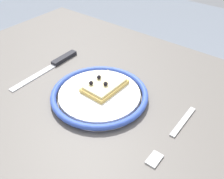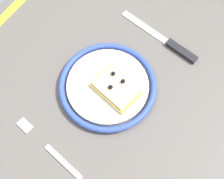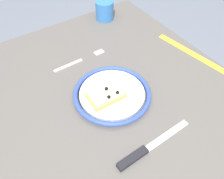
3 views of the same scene
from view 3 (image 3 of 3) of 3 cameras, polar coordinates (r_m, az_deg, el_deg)
name	(u,v)px [view 3 (image 3 of 3)]	position (r m, az deg, el deg)	size (l,w,h in m)	color
dining_table	(121,121)	(0.81, 2.16, -7.57)	(1.01, 0.78, 0.77)	#5B5651
plate	(112,94)	(0.73, 0.02, -1.06)	(0.24, 0.24, 0.02)	white
pizza_slice_near	(106,95)	(0.71, -1.44, -1.25)	(0.08, 0.11, 0.03)	tan
knife	(143,152)	(0.63, 7.35, -14.57)	(0.03, 0.24, 0.01)	silver
fork	(80,60)	(0.86, -7.63, 6.94)	(0.02, 0.20, 0.00)	#BABABA
cup	(105,10)	(1.07, -1.78, 18.50)	(0.08, 0.08, 0.08)	#3372BF
measuring_tape	(191,53)	(0.94, 18.44, 8.32)	(0.29, 0.02, 0.00)	yellow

